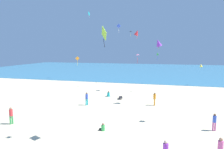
# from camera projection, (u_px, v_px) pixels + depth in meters

# --- Properties ---
(ground_plane) EXTENTS (120.00, 120.00, 0.00)m
(ground_plane) POSITION_uv_depth(u_px,v_px,m) (119.00, 104.00, 25.97)
(ground_plane) COLOR beige
(ocean_water) EXTENTS (120.00, 60.00, 0.05)m
(ocean_water) POSITION_uv_depth(u_px,v_px,m) (147.00, 70.00, 70.13)
(ocean_water) COLOR teal
(ocean_water) RESTS_ON ground_plane
(beach_chair_far_right) EXTENTS (0.81, 0.84, 0.49)m
(beach_chair_far_right) POSITION_uv_depth(u_px,v_px,m) (120.00, 98.00, 28.31)
(beach_chair_far_right) COLOR black
(beach_chair_far_right) RESTS_ON ground_plane
(person_0) EXTENTS (0.45, 0.45, 1.65)m
(person_0) POSITION_uv_depth(u_px,v_px,m) (11.00, 114.00, 18.72)
(person_0) COLOR green
(person_0) RESTS_ON ground_plane
(person_1) EXTENTS (0.40, 0.40, 1.62)m
(person_1) POSITION_uv_depth(u_px,v_px,m) (220.00, 148.00, 12.32)
(person_1) COLOR black
(person_1) RESTS_ON ground_plane
(person_3) EXTENTS (0.60, 0.42, 0.69)m
(person_3) POSITION_uv_depth(u_px,v_px,m) (103.00, 128.00, 17.28)
(person_3) COLOR green
(person_3) RESTS_ON ground_plane
(person_4) EXTENTS (0.47, 0.47, 1.67)m
(person_4) POSITION_uv_depth(u_px,v_px,m) (87.00, 98.00, 25.19)
(person_4) COLOR #19ADB2
(person_4) RESTS_ON ground_plane
(person_5) EXTENTS (0.61, 0.74, 0.82)m
(person_5) POSITION_uv_depth(u_px,v_px,m) (108.00, 94.00, 30.04)
(person_5) COLOR #19ADB2
(person_5) RESTS_ON ground_plane
(person_6) EXTENTS (0.36, 0.36, 1.65)m
(person_6) POSITION_uv_depth(u_px,v_px,m) (155.00, 98.00, 25.12)
(person_6) COLOR orange
(person_6) RESTS_ON ground_plane
(person_7) EXTENTS (0.32, 0.32, 1.55)m
(person_7) POSITION_uv_depth(u_px,v_px,m) (214.00, 121.00, 17.17)
(person_7) COLOR #D8599E
(person_7) RESTS_ON ground_plane
(kite_purple) EXTENTS (1.20, 1.17, 1.29)m
(kite_purple) POSITION_uv_depth(u_px,v_px,m) (158.00, 43.00, 24.83)
(kite_purple) COLOR purple
(kite_green) EXTENTS (0.36, 0.41, 1.36)m
(kite_green) POSITION_uv_depth(u_px,v_px,m) (158.00, 55.00, 32.77)
(kite_green) COLOR green
(kite_blue) EXTENTS (0.84, 0.28, 1.72)m
(kite_blue) POSITION_uv_depth(u_px,v_px,m) (119.00, 26.00, 36.44)
(kite_blue) COLOR blue
(kite_yellow) EXTENTS (0.73, 0.82, 1.21)m
(kite_yellow) POSITION_uv_depth(u_px,v_px,m) (201.00, 65.00, 39.03)
(kite_yellow) COLOR yellow
(kite_teal) EXTENTS (0.19, 1.12, 1.43)m
(kite_teal) POSITION_uv_depth(u_px,v_px,m) (89.00, 14.00, 47.21)
(kite_teal) COLOR #1EADAD
(kite_lime) EXTENTS (0.63, 0.90, 1.57)m
(kite_lime) POSITION_uv_depth(u_px,v_px,m) (104.00, 34.00, 14.52)
(kite_lime) COLOR #99DB33
(kite_black) EXTENTS (0.70, 0.69, 1.16)m
(kite_black) POSITION_uv_depth(u_px,v_px,m) (131.00, 31.00, 40.40)
(kite_black) COLOR black
(kite_pink) EXTENTS (0.74, 0.74, 1.50)m
(kite_pink) POSITION_uv_depth(u_px,v_px,m) (137.00, 55.00, 29.33)
(kite_pink) COLOR pink
(kite_red) EXTENTS (1.19, 1.03, 1.55)m
(kite_red) POSITION_uv_depth(u_px,v_px,m) (137.00, 33.00, 32.89)
(kite_red) COLOR red
(kite_orange) EXTENTS (0.62, 0.50, 1.73)m
(kite_orange) POSITION_uv_depth(u_px,v_px,m) (77.00, 59.00, 36.02)
(kite_orange) COLOR orange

